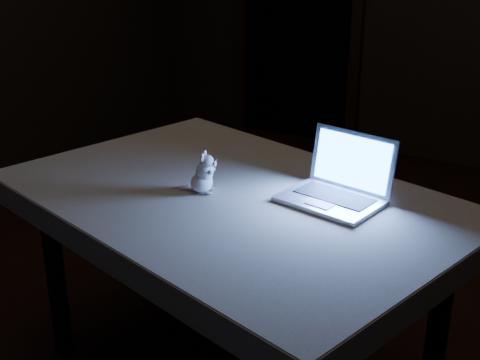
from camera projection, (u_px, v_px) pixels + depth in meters
The scene contains 5 objects.
floor at pixel (255, 335), 2.65m from camera, with size 5.00×5.00×0.00m, color black.
table at pixel (232, 294), 2.24m from camera, with size 1.40×0.90×0.75m, color black, non-canonical shape.
tablecloth at pixel (250, 205), 2.12m from camera, with size 1.49×0.99×0.09m, color beige, non-canonical shape.
laptop at pixel (332, 173), 1.99m from camera, with size 0.30×0.26×0.21m, color silver, non-canonical shape.
plush_mouse at pixel (202, 172), 2.09m from camera, with size 0.10×0.10×0.14m, color white, non-canonical shape.
Camera 1 is at (1.11, -1.92, 1.58)m, focal length 48.00 mm.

